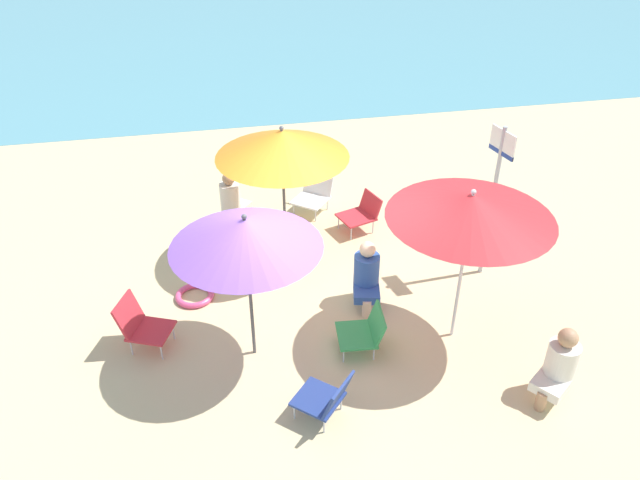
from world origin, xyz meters
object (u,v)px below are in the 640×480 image
(person_b, at_px, (367,274))
(beach_chair_a, at_px, (141,324))
(beach_chair_b, at_px, (362,212))
(person_c, at_px, (559,364))
(umbrella_orange, at_px, (282,144))
(swim_ring, at_px, (195,295))
(beach_chair_e, at_px, (365,331))
(umbrella_red, at_px, (471,206))
(beach_chair_c, at_px, (327,397))
(person_a, at_px, (232,199))
(beach_chair_d, at_px, (314,193))
(warning_sign, at_px, (495,184))
(umbrella_purple, at_px, (245,233))

(person_b, bearing_deg, beach_chair_a, -72.04)
(beach_chair_b, distance_m, person_c, 3.96)
(beach_chair_b, bearing_deg, umbrella_orange, 0.85)
(umbrella_orange, relative_size, swim_ring, 3.90)
(beach_chair_e, relative_size, swim_ring, 1.10)
(umbrella_red, distance_m, beach_chair_e, 1.95)
(beach_chair_c, xyz_separation_m, person_a, (-0.66, 4.17, 0.15))
(beach_chair_d, bearing_deg, warning_sign, 81.58)
(beach_chair_d, bearing_deg, umbrella_orange, 10.44)
(beach_chair_b, height_order, person_b, person_b)
(umbrella_red, height_order, person_c, umbrella_red)
(beach_chair_a, xyz_separation_m, beach_chair_c, (1.96, -1.53, -0.03))
(person_a, relative_size, swim_ring, 1.79)
(beach_chair_b, distance_m, swim_ring, 2.93)
(beach_chair_a, relative_size, beach_chair_e, 1.23)
(person_c, bearing_deg, beach_chair_d, -104.62)
(umbrella_red, xyz_separation_m, beach_chair_b, (-0.51, 2.62, -1.55))
(warning_sign, bearing_deg, beach_chair_d, 119.79)
(beach_chair_b, relative_size, beach_chair_c, 0.99)
(umbrella_purple, bearing_deg, umbrella_orange, 71.32)
(beach_chair_b, bearing_deg, beach_chair_a, 14.12)
(umbrella_red, bearing_deg, beach_chair_e, -178.40)
(beach_chair_d, distance_m, person_c, 4.89)
(umbrella_red, distance_m, beach_chair_b, 3.08)
(umbrella_red, bearing_deg, beach_chair_c, -151.10)
(beach_chair_a, distance_m, warning_sign, 4.82)
(swim_ring, bearing_deg, umbrella_purple, -60.38)
(umbrella_orange, relative_size, beach_chair_a, 2.89)
(beach_chair_a, relative_size, warning_sign, 0.32)
(umbrella_orange, distance_m, warning_sign, 2.87)
(umbrella_orange, xyz_separation_m, beach_chair_e, (0.63, -2.21, -1.50))
(umbrella_red, bearing_deg, warning_sign, 53.07)
(umbrella_orange, height_order, person_b, umbrella_orange)
(beach_chair_c, relative_size, person_a, 0.76)
(beach_chair_a, xyz_separation_m, person_b, (2.87, 0.31, 0.11))
(beach_chair_d, height_order, person_a, person_a)
(umbrella_orange, distance_m, person_b, 2.07)
(umbrella_purple, distance_m, beach_chair_a, 1.93)
(beach_chair_a, relative_size, beach_chair_b, 1.00)
(beach_chair_d, relative_size, beach_chair_e, 1.38)
(beach_chair_a, xyz_separation_m, beach_chair_d, (2.64, 2.84, -0.03))
(umbrella_orange, bearing_deg, beach_chair_b, 19.31)
(beach_chair_b, xyz_separation_m, person_c, (1.24, -3.76, 0.14))
(beach_chair_a, height_order, beach_chair_d, beach_chair_a)
(person_a, relative_size, warning_sign, 0.42)
(beach_chair_e, xyz_separation_m, swim_ring, (-2.00, 1.39, -0.24))
(umbrella_orange, xyz_separation_m, person_b, (0.88, -1.33, -1.33))
(beach_chair_d, relative_size, person_a, 0.85)
(umbrella_purple, bearing_deg, beach_chair_a, 163.90)
(beach_chair_b, bearing_deg, beach_chair_e, 58.03)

